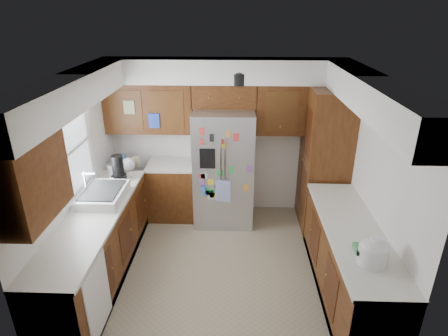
{
  "coord_description": "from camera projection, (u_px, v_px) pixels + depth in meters",
  "views": [
    {
      "loc": [
        0.19,
        -4.06,
        3.18
      ],
      "look_at": [
        0.03,
        0.35,
        1.27
      ],
      "focal_mm": 30.0,
      "sensor_mm": 36.0,
      "label": 1
    }
  ],
  "objects": [
    {
      "name": "fridge_top_items",
      "position": [
        222.0,
        76.0,
        5.34
      ],
      "size": [
        0.85,
        0.3,
        0.25
      ],
      "color": "#135BB1",
      "rests_on": "bridge_cabinet"
    },
    {
      "name": "sink_assembly",
      "position": [
        103.0,
        194.0,
        4.74
      ],
      "size": [
        0.52,
        0.7,
        0.37
      ],
      "color": "white",
      "rests_on": "left_counter_run"
    },
    {
      "name": "fridge",
      "position": [
        224.0,
        168.0,
        5.74
      ],
      "size": [
        0.9,
        0.79,
        1.8
      ],
      "color": "#9E9EA4",
      "rests_on": "ground"
    },
    {
      "name": "left_counter_run",
      "position": [
        117.0,
        235.0,
        4.89
      ],
      "size": [
        1.36,
        3.2,
        0.92
      ],
      "color": "#421E0C",
      "rests_on": "ground"
    },
    {
      "name": "left_counter_clutter",
      "position": [
        121.0,
        167.0,
        5.4
      ],
      "size": [
        0.35,
        0.82,
        0.38
      ],
      "color": "black",
      "rests_on": "left_counter_run"
    },
    {
      "name": "floor",
      "position": [
        221.0,
        265.0,
        5.0
      ],
      "size": [
        3.6,
        3.6,
        0.0
      ],
      "primitive_type": "plane",
      "color": "gray",
      "rests_on": "ground"
    },
    {
      "name": "rice_cooker",
      "position": [
        373.0,
        252.0,
        3.53
      ],
      "size": [
        0.29,
        0.28,
        0.25
      ],
      "color": "silver",
      "rests_on": "right_counter_run"
    },
    {
      "name": "paper_towel",
      "position": [
        375.0,
        250.0,
        3.55
      ],
      "size": [
        0.12,
        0.12,
        0.27
      ],
      "primitive_type": "cylinder",
      "color": "white",
      "rests_on": "right_counter_run"
    },
    {
      "name": "pantry",
      "position": [
        324.0,
        160.0,
        5.57
      ],
      "size": [
        0.6,
        0.9,
        2.15
      ],
      "primitive_type": "cube",
      "color": "#421E0C",
      "rests_on": "ground"
    },
    {
      "name": "bridge_cabinet",
      "position": [
        224.0,
        95.0,
        5.52
      ],
      "size": [
        0.96,
        0.34,
        0.35
      ],
      "primitive_type": "cube",
      "color": "#421E0C",
      "rests_on": "fridge"
    },
    {
      "name": "right_counter_run",
      "position": [
        348.0,
        265.0,
        4.34
      ],
      "size": [
        0.63,
        2.25,
        0.92
      ],
      "color": "#421E0C",
      "rests_on": "ground"
    },
    {
      "name": "room_shell",
      "position": [
        213.0,
        126.0,
        4.61
      ],
      "size": [
        3.64,
        3.24,
        2.52
      ],
      "color": "white",
      "rests_on": "ground"
    }
  ]
}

